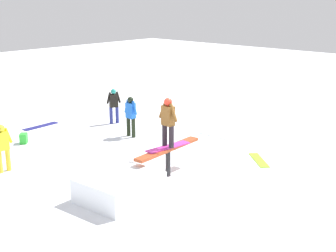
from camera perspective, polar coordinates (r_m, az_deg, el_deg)
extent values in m
plane|color=white|center=(12.89, 0.00, -6.10)|extent=(60.00, 60.00, 0.00)
cylinder|color=black|center=(12.75, 0.00, -4.55)|extent=(0.14, 0.14, 0.74)
cube|color=#A53F1E|center=(12.62, 0.00, -2.80)|extent=(2.47, 0.46, 0.08)
cube|color=white|center=(11.46, -5.94, -7.42)|extent=(1.90, 1.63, 0.61)
cube|color=#C82F95|center=(12.60, 0.00, -2.56)|extent=(1.41, 0.43, 0.03)
cylinder|color=black|center=(12.41, 0.41, -1.34)|extent=(0.14, 0.14, 0.59)
cylinder|color=black|center=(12.60, -0.40, -1.08)|extent=(0.14, 0.14, 0.59)
cube|color=brown|center=(12.35, 0.00, 1.27)|extent=(0.24, 0.36, 0.53)
cylinder|color=brown|center=(12.17, 0.66, 1.63)|extent=(0.12, 0.30, 0.48)
cylinder|color=brown|center=(12.48, -0.65, 1.98)|extent=(0.12, 0.30, 0.48)
sphere|color=red|center=(12.27, 0.00, 2.96)|extent=(0.22, 0.22, 0.22)
cylinder|color=black|center=(16.43, -4.83, -0.07)|extent=(0.14, 0.14, 0.67)
cylinder|color=black|center=(16.25, -4.23, -0.24)|extent=(0.14, 0.14, 0.67)
cube|color=blue|center=(16.19, -4.58, 1.91)|extent=(0.21, 0.33, 0.54)
cylinder|color=blue|center=(16.31, -5.07, 2.44)|extent=(0.09, 0.21, 0.48)
cylinder|color=blue|center=(16.01, -4.10, 2.21)|extent=(0.09, 0.21, 0.48)
sphere|color=black|center=(16.10, -4.61, 3.20)|extent=(0.21, 0.21, 0.21)
cylinder|color=navy|center=(18.08, -6.95, 1.28)|extent=(0.13, 0.13, 0.64)
cylinder|color=navy|center=(18.15, -6.22, 1.36)|extent=(0.13, 0.13, 0.64)
cube|color=black|center=(17.98, -6.64, 3.10)|extent=(0.36, 0.30, 0.51)
cylinder|color=black|center=(17.91, -7.25, 3.40)|extent=(0.21, 0.15, 0.45)
cylinder|color=black|center=(18.01, -6.06, 3.51)|extent=(0.21, 0.15, 0.45)
sphere|color=teal|center=(17.91, -6.68, 4.21)|extent=(0.20, 0.20, 0.20)
cylinder|color=yellow|center=(13.92, -18.91, -3.90)|extent=(0.13, 0.13, 0.64)
cylinder|color=yellow|center=(13.81, -19.82, -4.14)|extent=(0.13, 0.13, 0.64)
cube|color=yellow|center=(13.69, -19.58, -1.72)|extent=(0.32, 0.20, 0.52)
cylinder|color=yellow|center=(13.74, -18.89, -1.08)|extent=(0.22, 0.08, 0.47)
sphere|color=yellow|center=(13.59, -19.72, -0.26)|extent=(0.21, 0.21, 0.21)
cube|color=#93D42A|center=(14.31, 11.03, -4.10)|extent=(1.05, 1.13, 0.02)
cube|color=white|center=(16.54, 5.70, -1.16)|extent=(0.31, 1.46, 0.02)
cube|color=navy|center=(18.27, -15.25, -0.02)|extent=(1.46, 0.35, 0.02)
cube|color=green|center=(16.32, -17.19, -1.45)|extent=(0.37, 0.37, 0.34)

